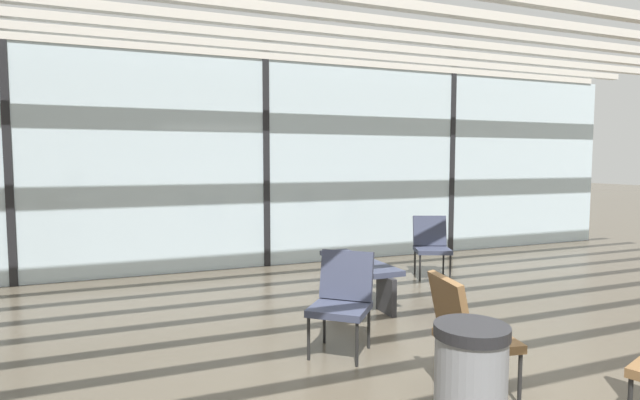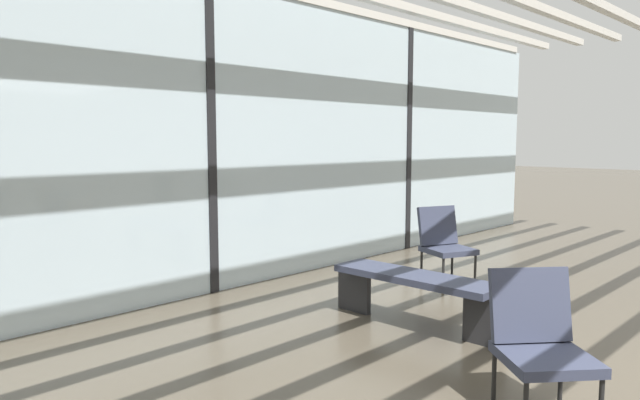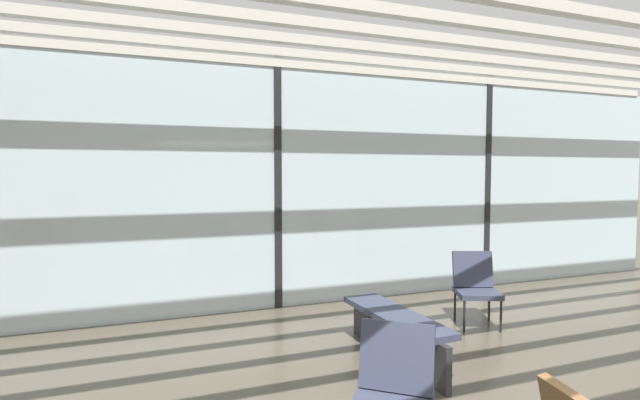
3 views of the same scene
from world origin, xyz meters
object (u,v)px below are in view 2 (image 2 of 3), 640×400
lounge_chair_0 (444,241)px  waiting_bench (414,286)px  lounge_chair_4 (539,337)px  parked_airplane (74,107)px

lounge_chair_0 → waiting_bench: lounge_chair_0 is taller
lounge_chair_0 → lounge_chair_4: bearing=-115.4°
parked_airplane → lounge_chair_0: (0.80, -7.89, -1.77)m
parked_airplane → lounge_chair_0: bearing=-84.2°
waiting_bench → lounge_chair_0: bearing=-68.2°
lounge_chair_4 → waiting_bench: bearing=99.8°
lounge_chair_0 → waiting_bench: 1.61m
parked_airplane → lounge_chair_4: 10.27m
parked_airplane → waiting_bench: bearing=-94.5°
lounge_chair_4 → waiting_bench: (0.87, 1.48, -0.13)m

